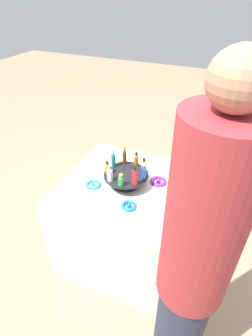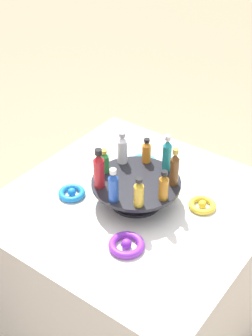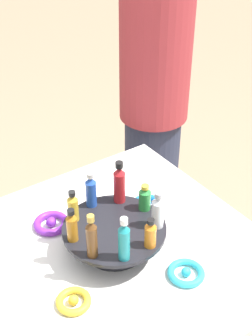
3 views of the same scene
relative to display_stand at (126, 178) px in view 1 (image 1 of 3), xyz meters
The scene contains 17 objects.
ground_plane 0.76m from the display_stand, ahead, with size 12.00×12.00×0.00m, color #997F60.
party_table 0.41m from the display_stand, ahead, with size 0.86×0.86×0.70m.
display_stand is the anchor object (origin of this frame).
bottle_blue 0.15m from the display_stand, behind, with size 0.03×0.03×0.12m.
bottle_gold 0.15m from the display_stand, 141.26° to the right, with size 0.03×0.03×0.10m.
bottle_amber 0.15m from the display_stand, 101.26° to the right, with size 0.03×0.03×0.11m.
bottle_brown 0.16m from the display_stand, 61.26° to the right, with size 0.03×0.03×0.14m.
bottle_teal 0.16m from the display_stand, 21.26° to the right, with size 0.03×0.03×0.14m.
bottle_orange 0.14m from the display_stand, 18.74° to the left, with size 0.03×0.03×0.09m.
bottle_clear 0.15m from the display_stand, 58.74° to the left, with size 0.04×0.04×0.12m.
bottle_green 0.14m from the display_stand, 98.74° to the left, with size 0.04×0.04×0.09m.
bottle_red 0.16m from the display_stand, 138.74° to the left, with size 0.04×0.04×0.14m.
ribbon_bow_purple 0.23m from the display_stand, 151.87° to the right, with size 0.11×0.11×0.03m.
ribbon_bow_gold 0.23m from the display_stand, 61.87° to the right, with size 0.09×0.09×0.03m.
ribbon_bow_teal 0.23m from the display_stand, 28.13° to the left, with size 0.11×0.11×0.03m.
ribbon_bow_blue 0.23m from the display_stand, 118.13° to the left, with size 0.10×0.10×0.03m.
person_figure 0.82m from the display_stand, 134.32° to the left, with size 0.29×0.29×1.74m.
Camera 1 is at (-0.57, 1.29, 1.85)m, focal length 28.00 mm.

